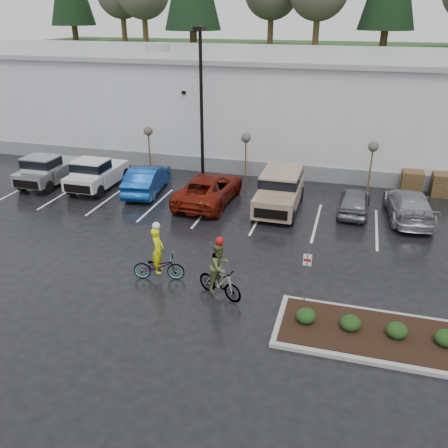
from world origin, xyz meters
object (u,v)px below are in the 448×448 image
(pallet_stack_b, at_px, (442,184))
(pickup_white, at_px, (99,171))
(suv_tan, at_px, (279,192))
(cyclist_hivis, at_px, (159,262))
(sapling_east, at_px, (373,150))
(cyclist_olive, at_px, (220,276))
(sapling_west, at_px, (148,134))
(car_red, at_px, (209,189))
(pallet_stack_a, at_px, (412,182))
(car_far_silver, at_px, (409,205))
(fire_lane_sign, at_px, (306,273))
(pickup_silver, at_px, (51,168))
(lamppost, at_px, (201,92))
(sapling_mid, at_px, (246,141))
(car_grey, at_px, (355,201))
(car_blue, at_px, (147,179))

(pallet_stack_b, relative_size, pickup_white, 0.26)
(suv_tan, distance_m, cyclist_hivis, 9.29)
(sapling_east, distance_m, cyclist_olive, 14.21)
(pallet_stack_b, distance_m, cyclist_olive, 16.99)
(sapling_east, bearing_deg, cyclist_hivis, -123.27)
(suv_tan, bearing_deg, sapling_west, 157.79)
(sapling_east, distance_m, car_red, 9.70)
(cyclist_hivis, bearing_deg, pallet_stack_a, -51.41)
(sapling_east, relative_size, pallet_stack_a, 2.37)
(car_far_silver, bearing_deg, fire_lane_sign, 61.06)
(car_red, bearing_deg, pickup_silver, -0.26)
(sapling_west, xyz_separation_m, fire_lane_sign, (11.80, -12.80, -1.32))
(pallet_stack_a, relative_size, pickup_white, 0.26)
(lamppost, xyz_separation_m, sapling_mid, (2.50, 1.00, -2.96))
(pickup_white, xyz_separation_m, car_red, (7.26, -0.65, -0.17))
(sapling_west, height_order, car_grey, sapling_west)
(pickup_white, bearing_deg, pallet_stack_b, 11.61)
(fire_lane_sign, xyz_separation_m, car_red, (-6.52, 9.01, -0.59))
(pickup_white, bearing_deg, sapling_mid, 20.34)
(sapling_mid, distance_m, car_far_silver, 10.25)
(sapling_east, height_order, pickup_silver, sapling_east)
(sapling_mid, relative_size, pickup_white, 0.62)
(pickup_silver, xyz_separation_m, cyclist_hivis, (11.13, -9.12, -0.20))
(lamppost, bearing_deg, car_red, -65.39)
(sapling_west, distance_m, pickup_silver, 6.47)
(fire_lane_sign, height_order, suv_tan, fire_lane_sign)
(pickup_white, distance_m, cyclist_hivis, 12.14)
(sapling_mid, distance_m, pallet_stack_b, 11.92)
(sapling_mid, relative_size, fire_lane_sign, 1.45)
(sapling_east, distance_m, car_blue, 13.32)
(lamppost, relative_size, cyclist_hivis, 3.64)
(fire_lane_sign, xyz_separation_m, car_grey, (1.50, 9.70, -0.73))
(car_blue, xyz_separation_m, car_far_silver, (14.85, 0.06, -0.06))
(fire_lane_sign, bearing_deg, cyclist_hivis, 176.36)
(sapling_mid, relative_size, cyclist_olive, 1.26)
(sapling_east, distance_m, car_far_silver, 4.24)
(pickup_white, bearing_deg, car_red, -5.11)
(fire_lane_sign, bearing_deg, sapling_west, 132.67)
(pallet_stack_a, height_order, suv_tan, suv_tan)
(fire_lane_sign, bearing_deg, pickup_white, 144.99)
(pallet_stack_a, bearing_deg, lamppost, -170.91)
(pallet_stack_b, xyz_separation_m, pickup_silver, (-23.48, -4.30, 0.30))
(pickup_silver, relative_size, car_blue, 1.05)
(sapling_west, xyz_separation_m, pallet_stack_b, (18.20, 1.00, -2.05))
(cyclist_olive, bearing_deg, pickup_white, 69.97)
(sapling_east, distance_m, fire_lane_sign, 13.06)
(pallet_stack_a, distance_m, pallet_stack_b, 1.70)
(pickup_white, relative_size, cyclist_hivis, 2.05)
(pickup_silver, bearing_deg, pallet_stack_a, 11.16)
(suv_tan, bearing_deg, pallet_stack_b, 28.35)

